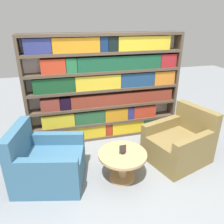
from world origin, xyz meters
TOP-DOWN VIEW (x-y plane):
  - ground_plane at (0.00, 0.00)m, footprint 14.00×14.00m
  - bookshelf at (0.00, 1.42)m, footprint 2.88×0.30m
  - armchair_left at (-1.13, 0.31)m, footprint 1.09×1.00m
  - armchair_right at (1.00, 0.31)m, footprint 1.12×1.04m
  - coffee_table at (-0.07, 0.09)m, footprint 0.70×0.70m
  - table_sign at (-0.07, 0.09)m, footprint 0.10×0.06m

SIDE VIEW (x-z plane):
  - ground_plane at x=0.00m, z-range 0.00..0.00m
  - armchair_left at x=-1.13m, z-range -0.14..0.73m
  - armchair_right at x=1.00m, z-range -0.14..0.73m
  - coffee_table at x=-0.07m, z-range 0.09..0.53m
  - table_sign at x=-0.07m, z-range 0.42..0.56m
  - bookshelf at x=0.00m, z-range 0.00..1.99m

